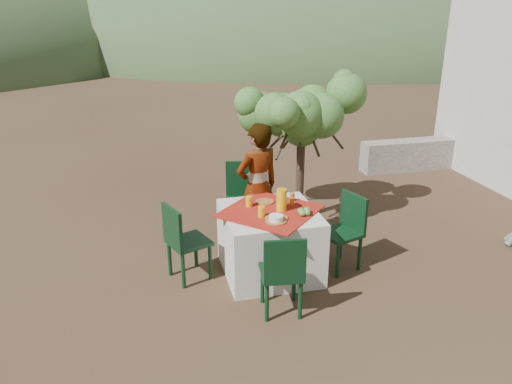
{
  "coord_description": "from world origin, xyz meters",
  "views": [
    {
      "loc": [
        -1.64,
        -4.44,
        2.91
      ],
      "look_at": [
        -0.33,
        0.81,
        0.84
      ],
      "focal_mm": 35.0,
      "sensor_mm": 36.0,
      "label": 1
    }
  ],
  "objects_px": {
    "table": "(270,242)",
    "chair_left": "(182,239)",
    "juice_pitcher": "(282,200)",
    "chair_right": "(346,228)",
    "person": "(258,187)",
    "shrub_tree": "(304,120)",
    "chair_near": "(283,272)",
    "chair_far": "(243,196)"
  },
  "relations": [
    {
      "from": "shrub_tree",
      "to": "table",
      "type": "bearing_deg",
      "value": -121.51
    },
    {
      "from": "chair_left",
      "to": "chair_right",
      "type": "height_order",
      "value": "chair_left"
    },
    {
      "from": "chair_near",
      "to": "juice_pitcher",
      "type": "relative_size",
      "value": 3.53
    },
    {
      "from": "person",
      "to": "juice_pitcher",
      "type": "xyz_separation_m",
      "value": [
        0.1,
        -0.67,
        0.09
      ]
    },
    {
      "from": "chair_near",
      "to": "person",
      "type": "relative_size",
      "value": 0.55
    },
    {
      "from": "chair_near",
      "to": "person",
      "type": "height_order",
      "value": "person"
    },
    {
      "from": "shrub_tree",
      "to": "person",
      "type": "bearing_deg",
      "value": -137.86
    },
    {
      "from": "chair_near",
      "to": "juice_pitcher",
      "type": "xyz_separation_m",
      "value": [
        0.23,
        0.82,
        0.4
      ]
    },
    {
      "from": "chair_far",
      "to": "chair_right",
      "type": "bearing_deg",
      "value": -36.52
    },
    {
      "from": "shrub_tree",
      "to": "chair_right",
      "type": "bearing_deg",
      "value": -89.31
    },
    {
      "from": "table",
      "to": "juice_pitcher",
      "type": "bearing_deg",
      "value": -11.46
    },
    {
      "from": "chair_left",
      "to": "person",
      "type": "distance_m",
      "value": 1.19
    },
    {
      "from": "chair_left",
      "to": "juice_pitcher",
      "type": "xyz_separation_m",
      "value": [
        1.09,
        -0.1,
        0.39
      ]
    },
    {
      "from": "person",
      "to": "shrub_tree",
      "type": "relative_size",
      "value": 0.89
    },
    {
      "from": "chair_near",
      "to": "table",
      "type": "bearing_deg",
      "value": -89.98
    },
    {
      "from": "chair_right",
      "to": "table",
      "type": "bearing_deg",
      "value": -113.16
    },
    {
      "from": "chair_left",
      "to": "shrub_tree",
      "type": "bearing_deg",
      "value": -74.85
    },
    {
      "from": "person",
      "to": "shrub_tree",
      "type": "bearing_deg",
      "value": -157.36
    },
    {
      "from": "chair_far",
      "to": "shrub_tree",
      "type": "bearing_deg",
      "value": 33.94
    },
    {
      "from": "person",
      "to": "shrub_tree",
      "type": "xyz_separation_m",
      "value": [
        0.84,
        0.76,
        0.62
      ]
    },
    {
      "from": "chair_left",
      "to": "chair_right",
      "type": "relative_size",
      "value": 1.01
    },
    {
      "from": "chair_right",
      "to": "juice_pitcher",
      "type": "relative_size",
      "value": 3.55
    },
    {
      "from": "chair_far",
      "to": "chair_left",
      "type": "distance_m",
      "value": 1.33
    },
    {
      "from": "chair_left",
      "to": "table",
      "type": "bearing_deg",
      "value": -115.15
    },
    {
      "from": "table",
      "to": "chair_right",
      "type": "xyz_separation_m",
      "value": [
        0.88,
        -0.08,
        0.11
      ]
    },
    {
      "from": "person",
      "to": "chair_far",
      "type": "bearing_deg",
      "value": -96.61
    },
    {
      "from": "table",
      "to": "person",
      "type": "bearing_deg",
      "value": 88.0
    },
    {
      "from": "chair_right",
      "to": "chair_left",
      "type": "bearing_deg",
      "value": -112.75
    },
    {
      "from": "table",
      "to": "chair_left",
      "type": "distance_m",
      "value": 0.98
    },
    {
      "from": "chair_left",
      "to": "juice_pitcher",
      "type": "relative_size",
      "value": 3.59
    },
    {
      "from": "chair_right",
      "to": "person",
      "type": "bearing_deg",
      "value": -148.34
    },
    {
      "from": "table",
      "to": "chair_far",
      "type": "relative_size",
      "value": 1.33
    },
    {
      "from": "table",
      "to": "chair_near",
      "type": "height_order",
      "value": "chair_near"
    },
    {
      "from": "chair_near",
      "to": "juice_pitcher",
      "type": "distance_m",
      "value": 0.94
    },
    {
      "from": "chair_right",
      "to": "juice_pitcher",
      "type": "distance_m",
      "value": 0.86
    },
    {
      "from": "table",
      "to": "juice_pitcher",
      "type": "distance_m",
      "value": 0.52
    },
    {
      "from": "table",
      "to": "chair_near",
      "type": "bearing_deg",
      "value": -97.02
    },
    {
      "from": "chair_left",
      "to": "shrub_tree",
      "type": "distance_m",
      "value": 2.45
    },
    {
      "from": "table",
      "to": "chair_left",
      "type": "height_order",
      "value": "chair_left"
    },
    {
      "from": "shrub_tree",
      "to": "juice_pitcher",
      "type": "bearing_deg",
      "value": -117.35
    },
    {
      "from": "chair_right",
      "to": "juice_pitcher",
      "type": "height_order",
      "value": "juice_pitcher"
    },
    {
      "from": "table",
      "to": "chair_left",
      "type": "bearing_deg",
      "value": 175.85
    }
  ]
}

